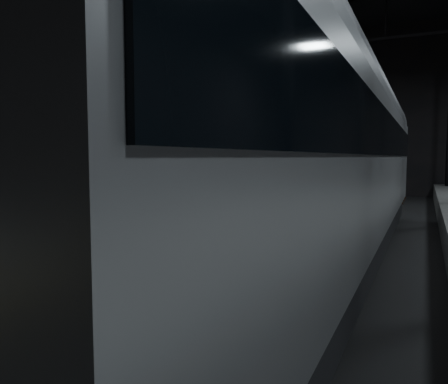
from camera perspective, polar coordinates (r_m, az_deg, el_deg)
The scene contains 6 objects.
ground at distance 14.48m, azimuth 14.80°, elevation -7.59°, with size 44.00×44.00×0.00m, color black.
platform_left at distance 17.30m, azimuth -10.49°, elevation -3.85°, with size 9.00×43.80×1.00m, color #4C4B49.
tactile_strip at distance 15.19m, azimuth 2.70°, elevation -3.02°, with size 0.50×43.80×0.01m, color olive.
track at distance 14.47m, azimuth 14.80°, elevation -7.32°, with size 2.40×43.00×0.24m.
train at distance 12.07m, azimuth 13.35°, elevation 5.60°, with size 3.26×21.82×5.83m.
woman at distance 10.36m, azimuth -12.29°, elevation -2.58°, with size 0.54×0.36×1.49m, color #8F7F57.
Camera 1 is at (2.41, -13.95, 3.02)m, focal length 35.00 mm.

